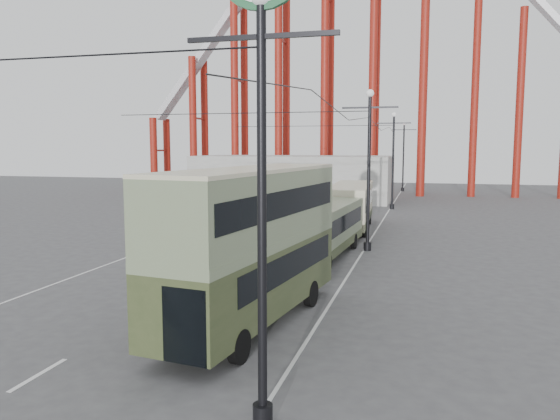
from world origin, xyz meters
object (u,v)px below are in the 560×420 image
(pedestrian, at_px, (206,265))
(single_decker_cream, at_px, (351,204))
(lamp_post_near, at_px, (261,59))
(double_decker_bus, at_px, (252,238))
(single_decker_green, at_px, (324,228))

(pedestrian, bearing_deg, single_decker_cream, -125.36)
(lamp_post_near, relative_size, double_decker_bus, 1.05)
(lamp_post_near, bearing_deg, double_decker_bus, 110.03)
(lamp_post_near, xyz_separation_m, single_decker_cream, (-2.10, 28.96, -6.00))
(double_decker_bus, relative_size, single_decker_green, 0.99)
(lamp_post_near, height_order, double_decker_bus, lamp_post_near)
(single_decker_green, bearing_deg, single_decker_cream, 93.78)
(lamp_post_near, xyz_separation_m, double_decker_bus, (-2.35, 6.46, -4.85))
(single_decker_green, xyz_separation_m, single_decker_cream, (-0.01, 10.64, 0.23))
(double_decker_bus, bearing_deg, single_decker_green, 96.29)
(single_decker_green, height_order, pedestrian, single_decker_green)
(lamp_post_near, distance_m, double_decker_bus, 8.41)
(single_decker_cream, relative_size, pedestrian, 5.64)
(double_decker_bus, bearing_deg, lamp_post_near, -62.39)
(single_decker_green, xyz_separation_m, pedestrian, (-3.86, -7.42, -0.68))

